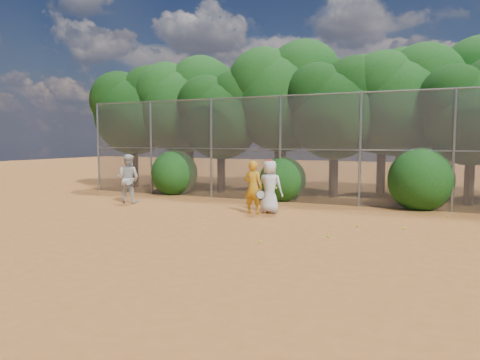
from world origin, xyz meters
The scene contains 24 objects.
ground centered at (0.00, 0.00, 0.00)m, with size 80.00×80.00×0.00m, color #A85E26.
fence_back centered at (-0.12, 6.00, 2.05)m, with size 20.05×0.09×4.03m.
tree_0 centered at (-9.44, 8.04, 3.93)m, with size 4.38×3.81×6.00m.
tree_1 centered at (-6.94, 8.54, 4.16)m, with size 4.64×4.03×6.35m.
tree_2 centered at (-4.45, 7.83, 3.58)m, with size 3.99×3.47×5.47m.
tree_3 centered at (-1.94, 8.84, 4.40)m, with size 4.89×4.26×6.70m.
tree_4 centered at (0.55, 8.24, 3.76)m, with size 4.19×3.64×5.73m.
tree_5 centered at (3.06, 9.04, 4.05)m, with size 4.51×3.92×6.17m.
tree_6 centered at (5.55, 8.03, 3.47)m, with size 3.86×3.36×5.29m.
tree_9 centered at (-7.94, 10.84, 4.34)m, with size 4.83×4.20×6.62m.
tree_10 centered at (-2.93, 11.05, 4.63)m, with size 5.15×4.48×7.06m.
tree_11 centered at (2.06, 10.64, 4.16)m, with size 4.64×4.03×6.35m.
bush_0 centered at (-6.00, 6.30, 1.00)m, with size 2.00×2.00×2.00m, color #114110.
bush_1 centered at (-1.00, 6.30, 0.90)m, with size 1.80×1.80×1.80m, color #114110.
bush_2 centered at (4.00, 6.30, 1.10)m, with size 2.20×2.20×2.20m, color #114110.
player_yellow centered at (-0.72, 2.88, 0.85)m, with size 0.82×0.54×1.70m.
player_teen centered at (-0.29, 3.23, 0.86)m, with size 0.84×0.55×1.74m.
player_white centered at (-5.99, 3.20, 0.91)m, with size 0.97×0.82×1.82m.
ball_0 centered at (2.43, 0.31, 0.03)m, with size 0.07×0.07×0.07m, color #BDD526.
ball_1 centered at (3.95, 2.18, 0.03)m, with size 0.07×0.07×0.07m, color #BDD526.
ball_2 centered at (1.19, -0.97, 0.03)m, with size 0.07×0.07×0.07m, color #BDD526.
ball_3 centered at (2.77, 1.99, 0.03)m, with size 0.07×0.07×0.07m, color #BDD526.
ball_4 centered at (-1.11, 0.39, 0.03)m, with size 0.07×0.07×0.07m, color #BDD526.
ball_5 centered at (4.92, 4.72, 0.03)m, with size 0.07×0.07×0.07m, color #BDD526.
Camera 1 is at (5.36, -10.65, 2.38)m, focal length 35.00 mm.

